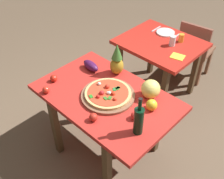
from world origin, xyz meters
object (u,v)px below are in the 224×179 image
bell_pepper (152,105)px  tomato_beside_pepper (93,117)px  wine_bottle (139,120)px  drinking_glass_juice (181,38)px  napkin_folded (178,57)px  pineapple_left (117,61)px  dinner_plate (166,32)px  display_table (106,103)px  fork_utensil (156,29)px  background_table (160,51)px  eggplant (91,66)px  melon (151,89)px  tomato_at_corner (46,90)px  dining_chair (195,48)px  drinking_glass_water (173,41)px  tomato_near_board (54,78)px  pizza_board (108,95)px  pizza (108,93)px  knife_utensil (175,37)px  tomato_by_bottle (135,116)px

bell_pepper → tomato_beside_pepper: bearing=-121.1°
wine_bottle → drinking_glass_juice: 1.48m
tomato_beside_pepper → napkin_folded: size_ratio=0.50×
pineapple_left → dinner_plate: bearing=97.2°
display_table → fork_utensil: (-0.43, 1.30, 0.10)m
background_table → eggplant: eggplant is taller
napkin_folded → melon: bearing=-76.1°
tomato_at_corner → dinner_plate: size_ratio=0.30×
dining_chair → tomato_at_corner: (-0.35, -2.05, 0.32)m
bell_pepper → drinking_glass_water: bearing=115.2°
napkin_folded → tomato_near_board: bearing=-117.6°
pizza_board → napkin_folded: 0.97m
eggplant → drinking_glass_water: size_ratio=1.74×
bell_pepper → tomato_at_corner: size_ratio=1.57×
pizza_board → tomato_at_corner: tomato_at_corner is taller
pizza → bell_pepper: (0.37, 0.14, 0.01)m
melon → napkin_folded: (-0.18, 0.71, -0.08)m
tomato_near_board → eggplant: bearing=73.1°
display_table → fork_utensil: fork_utensil is taller
eggplant → napkin_folded: (0.50, 0.79, -0.04)m
background_table → drinking_glass_water: drinking_glass_water is taller
drinking_glass_water → knife_utensil: size_ratio=0.64×
pizza → knife_utensil: bearing=97.3°
tomato_by_bottle → drinking_glass_water: bearing=110.5°
tomato_near_board → napkin_folded: bearing=62.4°
display_table → dinner_plate: bearing=102.4°
drinking_glass_water → dinner_plate: (-0.22, 0.19, -0.05)m
bell_pepper → tomato_near_board: 0.95m
pizza_board → drinking_glass_juice: bearing=92.9°
tomato_beside_pepper → tomato_near_board: tomato_beside_pepper is taller
melon → bell_pepper: size_ratio=1.62×
wine_bottle → tomato_at_corner: wine_bottle is taller
wine_bottle → eggplant: 0.91m
eggplant → drinking_glass_water: 1.00m
drinking_glass_juice → napkin_folded: size_ratio=0.68×
background_table → bell_pepper: bearing=-58.1°
pizza → tomato_by_bottle: (0.34, -0.04, -0.01)m
dining_chair → eggplant: 1.60m
tomato_near_board → drinking_glass_water: bearing=71.9°
pizza → tomato_by_bottle: 0.35m
tomato_at_corner → tomato_beside_pepper: (0.55, 0.06, 0.00)m
dining_chair → tomato_beside_pepper: 2.03m
display_table → tomato_beside_pepper: (0.14, -0.29, 0.13)m
tomato_by_bottle → pineapple_left: bearing=146.4°
pizza_board → drinking_glass_water: 1.12m
background_table → wine_bottle: size_ratio=2.65×
pizza → tomato_at_corner: pizza is taller
pineapple_left → dinner_plate: (-0.13, 1.00, -0.14)m
pizza_board → drinking_glass_juice: 1.26m
tomato_beside_pepper → knife_utensil: (-0.29, 1.59, -0.03)m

